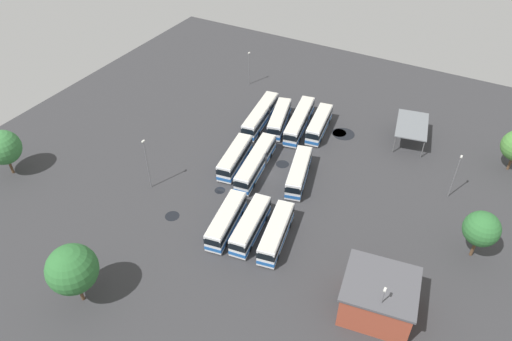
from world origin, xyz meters
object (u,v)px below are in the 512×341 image
Objects in this scene: bus_row0_slot0 at (261,115)px; lamp_post_mid_lot at (455,175)px; bus_row0_slot2 at (300,121)px; bus_row1_slot0 at (235,157)px; bus_row2_slot3 at (276,233)px; bus_row0_slot1 at (279,119)px; depot_building at (378,297)px; lamp_post_far_corner at (380,308)px; lamp_post_by_building at (147,163)px; bus_row1_slot1 at (256,162)px; lamp_post_near_entrance at (249,67)px; bus_row2_slot2 at (251,225)px; tree_north_edge at (3,147)px; tree_northeast at (482,229)px; tree_northwest at (72,269)px; bus_row0_slot3 at (319,124)px; bus_row2_slot1 at (226,220)px; bus_row1_slot3 at (299,172)px; maintenance_shelter at (412,125)px.

bus_row0_slot0 is 37.96m from lamp_post_mid_lot.
bus_row1_slot0 is at bearing -17.03° from bus_row0_slot2.
bus_row0_slot2 is at bearing 104.40° from bus_row0_slot0.
bus_row2_slot3 is at bearing 49.06° from bus_row1_slot0.
lamp_post_mid_lot is (4.94, 33.79, 2.73)m from bus_row0_slot1.
lamp_post_far_corner is at bearing 16.41° from depot_building.
bus_row0_slot0 is 27.25m from lamp_post_by_building.
bus_row1_slot0 and bus_row1_slot1 have the same top height.
bus_row0_slot1 is at bearing 48.30° from lamp_post_near_entrance.
bus_row2_slot2 is 1.33× the size of lamp_post_mid_lot.
lamp_post_near_entrance is 0.91× the size of tree_north_edge.
tree_northeast is (11.38, 5.49, 0.77)m from lamp_post_mid_lot.
tree_northwest is at bearing -53.05° from tree_northeast.
bus_row0_slot3 is at bearing -169.01° from bus_row2_slot3.
bus_row0_slot2 is at bearing -176.45° from bus_row2_slot1.
bus_row0_slot3 is 15.55m from bus_row1_slot3.
bus_row2_slot1 is 1.30× the size of tree_north_edge.
bus_row0_slot2 is 31.79m from lamp_post_by_building.
tree_northeast is 0.93× the size of tree_north_edge.
bus_row0_slot1 is 1.38× the size of lamp_post_mid_lot.
bus_row1_slot3 is 25.27m from lamp_post_by_building.
maintenance_shelter is (-5.50, 16.25, 1.76)m from bus_row0_slot3.
depot_building reaches higher than bus_row0_slot2.
lamp_post_mid_lot reaches higher than bus_row1_slot1.
lamp_post_by_building reaches higher than bus_row2_slot3.
bus_row0_slot2 is at bearing 58.01° from lamp_post_near_entrance.
maintenance_shelter reaches higher than bus_row1_slot1.
bus_row1_slot3 and bus_row2_slot1 have the same top height.
bus_row2_slot3 is 19.01m from lamp_post_far_corner.
maintenance_shelter is (-39.57, -6.14, 0.85)m from depot_building.
bus_row0_slot2 is 30.54m from bus_row2_slot3.
bus_row0_slot3 is at bearing -147.80° from lamp_post_far_corner.
bus_row0_slot3 is at bearing -146.70° from depot_building.
tree_northwest is (32.77, -43.55, 0.73)m from tree_northeast.
bus_row0_slot2 and bus_row2_slot1 have the same top height.
bus_row0_slot1 is at bearing 99.52° from bus_row0_slot0.
tree_north_edge is at bearing -69.76° from lamp_post_by_building.
bus_row1_slot1 is at bearing 132.63° from lamp_post_by_building.
bus_row0_slot0 is at bearing -154.36° from bus_row2_slot2.
bus_row2_slot3 is 28.09m from tree_northwest.
tree_northwest is at bearing -4.98° from bus_row0_slot1.
bus_row0_slot0 and bus_row0_slot3 have the same top height.
lamp_post_by_building is (11.82, -9.47, 3.36)m from bus_row1_slot0.
bus_row1_slot1 is 1.55× the size of tree_northwest.
maintenance_shelter is at bearing -147.16° from tree_northeast.
lamp_post_far_corner is at bearing 43.51° from bus_row1_slot3.
maintenance_shelter is 15.96m from lamp_post_mid_lot.
bus_row0_slot3 is 31.14m from bus_row2_slot1.
tree_northwest reaches higher than bus_row2_slot3.
bus_row2_slot3 is 1.09× the size of depot_building.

